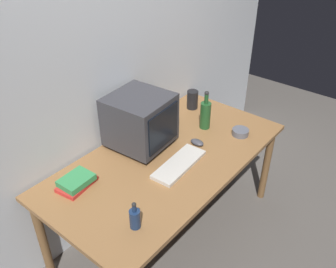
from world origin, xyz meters
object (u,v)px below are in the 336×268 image
(cd_spindle, at_px, (240,132))
(book_stack, at_px, (77,182))
(computer_mouse, at_px, (197,142))
(metal_canister, at_px, (192,100))
(crt_monitor, at_px, (140,121))
(keyboard, at_px, (179,164))
(bottle_short, at_px, (135,218))
(bottle_tall, at_px, (205,114))

(cd_spindle, bearing_deg, book_stack, 156.53)
(computer_mouse, bearing_deg, metal_canister, 40.40)
(cd_spindle, height_order, metal_canister, metal_canister)
(cd_spindle, xyz_separation_m, metal_canister, (0.10, 0.50, 0.05))
(crt_monitor, relative_size, metal_canister, 2.77)
(keyboard, height_order, metal_canister, metal_canister)
(bottle_short, bearing_deg, cd_spindle, 0.56)
(computer_mouse, height_order, metal_canister, metal_canister)
(book_stack, xyz_separation_m, metal_canister, (1.20, 0.03, 0.04))
(cd_spindle, bearing_deg, metal_canister, 78.47)
(bottle_tall, bearing_deg, book_stack, 167.84)
(keyboard, xyz_separation_m, book_stack, (-0.54, 0.35, 0.02))
(keyboard, height_order, bottle_short, bottle_short)
(bottle_tall, bearing_deg, computer_mouse, -158.47)
(keyboard, xyz_separation_m, bottle_short, (-0.55, -0.13, 0.05))
(crt_monitor, distance_m, bottle_short, 0.76)
(book_stack, bearing_deg, crt_monitor, -0.39)
(computer_mouse, relative_size, metal_canister, 0.67)
(keyboard, xyz_separation_m, cd_spindle, (0.56, -0.12, 0.01))
(metal_canister, bearing_deg, book_stack, -178.77)
(bottle_tall, relative_size, cd_spindle, 2.50)
(crt_monitor, bearing_deg, computer_mouse, -51.21)
(bottle_short, distance_m, metal_canister, 1.32)
(keyboard, bearing_deg, metal_canister, 25.98)
(computer_mouse, height_order, bottle_short, bottle_short)
(keyboard, distance_m, computer_mouse, 0.27)
(book_stack, height_order, cd_spindle, book_stack)
(crt_monitor, relative_size, cd_spindle, 3.47)
(bottle_tall, distance_m, book_stack, 1.05)
(book_stack, relative_size, cd_spindle, 2.03)
(computer_mouse, distance_m, bottle_short, 0.83)
(bottle_tall, height_order, metal_canister, bottle_tall)
(computer_mouse, bearing_deg, crt_monitor, 129.46)
(computer_mouse, bearing_deg, cd_spindle, -29.16)
(keyboard, relative_size, cd_spindle, 3.50)
(crt_monitor, distance_m, book_stack, 0.58)
(bottle_tall, bearing_deg, crt_monitor, 154.96)
(crt_monitor, bearing_deg, bottle_tall, -25.04)
(crt_monitor, xyz_separation_m, cd_spindle, (0.54, -0.47, -0.17))
(computer_mouse, bearing_deg, book_stack, 159.74)
(crt_monitor, bearing_deg, cd_spindle, -41.20)
(bottle_tall, distance_m, metal_canister, 0.31)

